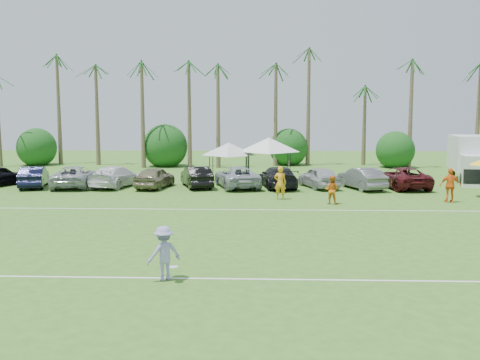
{
  "coord_description": "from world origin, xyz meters",
  "views": [
    {
      "loc": [
        3.17,
        -13.89,
        5.03
      ],
      "look_at": [
        2.13,
        13.92,
        1.6
      ],
      "focal_mm": 40.0,
      "sensor_mm": 36.0,
      "label": 1
    }
  ],
  "objects": [
    {
      "name": "palm_tree_10",
      "position": [
        23.0,
        38.0,
        9.21
      ],
      "size": [
        2.4,
        2.4,
        10.9
      ],
      "color": "brown",
      "rests_on": "ground"
    },
    {
      "name": "palm_tree_2",
      "position": [
        -12.0,
        38.0,
        9.21
      ],
      "size": [
        2.4,
        2.4,
        10.9
      ],
      "color": "brown",
      "rests_on": "ground"
    },
    {
      "name": "parked_car_10",
      "position": [
        12.86,
        22.73,
        0.73
      ],
      "size": [
        3.28,
        5.61,
        1.47
      ],
      "primitive_type": "imported",
      "rotation": [
        0.0,
        0.0,
        3.31
      ],
      "color": "#511317",
      "rests_on": "ground"
    },
    {
      "name": "parked_car_3",
      "position": [
        -6.84,
        22.61,
        0.73
      ],
      "size": [
        3.17,
        5.39,
        1.47
      ],
      "primitive_type": "imported",
      "rotation": [
        0.0,
        0.0,
        2.91
      ],
      "color": "white",
      "rests_on": "ground"
    },
    {
      "name": "canopy_tent_left",
      "position": [
        0.8,
        26.62,
        2.89
      ],
      "size": [
        4.16,
        4.16,
        3.37
      ],
      "color": "black",
      "rests_on": "ground"
    },
    {
      "name": "palm_tree_9",
      "position": [
        18.0,
        38.0,
        8.35
      ],
      "size": [
        2.4,
        2.4,
        9.9
      ],
      "color": "brown",
      "rests_on": "ground"
    },
    {
      "name": "palm_tree_1",
      "position": [
        -17.0,
        38.0,
        8.35
      ],
      "size": [
        2.4,
        2.4,
        9.9
      ],
      "color": "brown",
      "rests_on": "ground"
    },
    {
      "name": "parked_car_7",
      "position": [
        4.42,
        22.68,
        0.73
      ],
      "size": [
        2.83,
        5.31,
        1.47
      ],
      "primitive_type": "imported",
      "rotation": [
        0.0,
        0.0,
        3.3
      ],
      "color": "black",
      "rests_on": "ground"
    },
    {
      "name": "bush_tree_0",
      "position": [
        -19.0,
        39.0,
        1.8
      ],
      "size": [
        4.0,
        4.0,
        4.0
      ],
      "color": "brown",
      "rests_on": "ground"
    },
    {
      "name": "bush_tree_2",
      "position": [
        6.0,
        39.0,
        1.8
      ],
      "size": [
        4.0,
        4.0,
        4.0
      ],
      "color": "brown",
      "rests_on": "ground"
    },
    {
      "name": "palm_tree_4",
      "position": [
        -4.0,
        38.0,
        7.48
      ],
      "size": [
        2.4,
        2.4,
        8.9
      ],
      "color": "brown",
      "rests_on": "ground"
    },
    {
      "name": "palm_tree_7",
      "position": [
        8.0,
        38.0,
        10.06
      ],
      "size": [
        2.4,
        2.4,
        11.9
      ],
      "color": "brown",
      "rests_on": "ground"
    },
    {
      "name": "palm_tree_0",
      "position": [
        -22.0,
        38.0,
        7.48
      ],
      "size": [
        2.4,
        2.4,
        8.9
      ],
      "color": "brown",
      "rests_on": "ground"
    },
    {
      "name": "palm_tree_8",
      "position": [
        13.0,
        38.0,
        7.48
      ],
      "size": [
        2.4,
        2.4,
        8.9
      ],
      "color": "brown",
      "rests_on": "ground"
    },
    {
      "name": "ground",
      "position": [
        0.0,
        0.0,
        0.0
      ],
      "size": [
        120.0,
        120.0,
        0.0
      ],
      "primitive_type": "plane",
      "color": "#3A6B20",
      "rests_on": "ground"
    },
    {
      "name": "sideline_player_b",
      "position": [
        7.22,
        16.02,
        0.8
      ],
      "size": [
        0.95,
        0.84,
        1.61
      ],
      "primitive_type": "imported",
      "rotation": [
        0.0,
        0.0,
        2.78
      ],
      "color": "orange",
      "rests_on": "ground"
    },
    {
      "name": "parked_car_9",
      "position": [
        10.05,
        22.21,
        0.73
      ],
      "size": [
        2.87,
        4.71,
        1.47
      ],
      "primitive_type": "imported",
      "rotation": [
        0.0,
        0.0,
        3.46
      ],
      "color": "slate",
      "rests_on": "ground"
    },
    {
      "name": "parked_car_8",
      "position": [
        7.23,
        22.75,
        0.73
      ],
      "size": [
        2.92,
        4.62,
        1.47
      ],
      "primitive_type": "imported",
      "rotation": [
        0.0,
        0.0,
        3.44
      ],
      "color": "#B2B3B7",
      "rests_on": "ground"
    },
    {
      "name": "parked_car_1",
      "position": [
        -12.47,
        22.23,
        0.73
      ],
      "size": [
        2.7,
        4.7,
        1.47
      ],
      "primitive_type": "imported",
      "rotation": [
        0.0,
        0.0,
        3.42
      ],
      "color": "black",
      "rests_on": "ground"
    },
    {
      "name": "parked_car_4",
      "position": [
        -4.02,
        22.17,
        0.73
      ],
      "size": [
        2.44,
        4.53,
        1.47
      ],
      "primitive_type": "imported",
      "rotation": [
        0.0,
        0.0,
        2.97
      ],
      "color": "#7C7454",
      "rests_on": "ground"
    },
    {
      "name": "bush_tree_3",
      "position": [
        16.0,
        39.0,
        1.8
      ],
      "size": [
        4.0,
        4.0,
        4.0
      ],
      "color": "brown",
      "rests_on": "ground"
    },
    {
      "name": "parked_car_2",
      "position": [
        -9.65,
        22.43,
        0.73
      ],
      "size": [
        3.0,
        5.51,
        1.47
      ],
      "primitive_type": "imported",
      "rotation": [
        0.0,
        0.0,
        3.25
      ],
      "color": "#A1A3AA",
      "rests_on": "ground"
    },
    {
      "name": "frisbee_player",
      "position": [
        0.26,
        1.84,
        0.84
      ],
      "size": [
        1.24,
        1.12,
        1.67
      ],
      "rotation": [
        0.0,
        0.0,
        3.74
      ],
      "color": "#928CC7",
      "rests_on": "ground"
    },
    {
      "name": "sideline_player_a",
      "position": [
        4.39,
        17.59,
        0.99
      ],
      "size": [
        0.78,
        0.58,
        1.97
      ],
      "primitive_type": "imported",
      "rotation": [
        0.0,
        0.0,
        2.99
      ],
      "color": "orange",
      "rests_on": "ground"
    },
    {
      "name": "field_lines",
      "position": [
        0.0,
        8.0,
        0.01
      ],
      "size": [
        80.0,
        12.1,
        0.01
      ],
      "color": "white",
      "rests_on": "ground"
    },
    {
      "name": "palm_tree_5",
      "position": [
        0.0,
        38.0,
        8.35
      ],
      "size": [
        2.4,
        2.4,
        9.9
      ],
      "color": "brown",
      "rests_on": "ground"
    },
    {
      "name": "canopy_tent_right",
      "position": [
        3.85,
        26.7,
        3.28
      ],
      "size": [
        4.72,
        4.72,
        3.82
      ],
      "color": "black",
      "rests_on": "ground"
    },
    {
      "name": "palm_tree_6",
      "position": [
        4.0,
        38.0,
        9.21
      ],
      "size": [
        2.4,
        2.4,
        10.9
      ],
      "color": "brown",
      "rests_on": "ground"
    },
    {
      "name": "sideline_player_c",
      "position": [
        14.1,
        16.86,
        0.99
      ],
      "size": [
        1.19,
        0.57,
        1.97
      ],
      "primitive_type": "imported",
      "rotation": [
        0.0,
        0.0,
        3.07
      ],
      "color": "orange",
      "rests_on": "ground"
    },
    {
      "name": "palm_tree_3",
      "position": [
        -8.0,
        38.0,
        10.06
      ],
      "size": [
        2.4,
        2.4,
        11.9
      ],
      "color": "brown",
      "rests_on": "ground"
    },
    {
      "name": "parked_car_6",
      "position": [
        1.6,
        22.62,
        0.73
      ],
      "size": [
        3.68,
        5.71,
        1.47
      ],
      "primitive_type": "imported",
      "rotation": [
        0.0,
        0.0,
        3.4
      ],
      "color": "#9FA5AD",
      "rests_on": "ground"
    },
    {
      "name": "bush_tree_1",
      "position": [
        -6.0,
        39.0,
        1.8
      ],
      "size": [
        4.0,
        4.0,
        4.0
      ],
      "color": "brown",
      "rests_on": "ground"
    },
    {
      "name": "parked_car_5",
      "position": [
        -1.21,
        22.65,
        0.73
      ],
      "size": [
        2.84,
        4.71,
        1.47
      ],
      "primitive_type": "imported",
      "rotation": [
        0.0,
        0.0,
        3.45
      ],
      "color": "black",
      "rests_on": "ground"
    },
    {
      "name": "box_truck",
      "position": [
        18.96,
        26.22,
        1.84
      ],
      "size": [
        3.62,
        6.99,
        3.43
      ],
      "rotation": [
        0.0,
        0.0,
        -0.17
      ],
      "color": "silver",
      "rests_on": "ground"
    }
  ]
}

